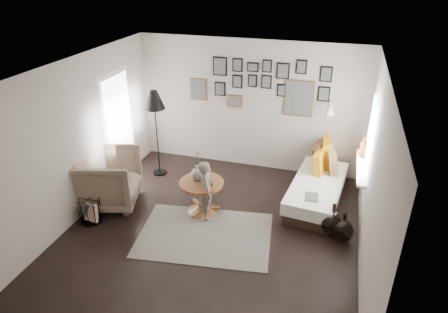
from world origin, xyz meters
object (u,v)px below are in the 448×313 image
(floor_lamp, at_px, (154,103))
(daybed, at_px, (317,186))
(pedestal_table, at_px, (202,198))
(magazine_basket, at_px, (90,211))
(child, at_px, (206,191))
(armchair, at_px, (107,179))
(demijohn_large, at_px, (332,223))
(demijohn_small, at_px, (343,230))
(vase, at_px, (197,172))

(floor_lamp, bearing_deg, daybed, -1.68)
(pedestal_table, height_order, magazine_basket, pedestal_table)
(pedestal_table, relative_size, child, 0.71)
(armchair, bearing_deg, demijohn_large, -103.53)
(pedestal_table, xyz_separation_m, demijohn_small, (2.33, -0.12, -0.08))
(child, bearing_deg, demijohn_large, -111.38)
(vase, xyz_separation_m, magazine_basket, (-1.59, -0.82, -0.54))
(armchair, relative_size, magazine_basket, 2.51)
(pedestal_table, distance_m, demijohn_large, 2.16)
(armchair, bearing_deg, vase, -98.27)
(magazine_basket, bearing_deg, floor_lamp, 78.37)
(vase, relative_size, magazine_basket, 1.26)
(vase, height_order, armchair, vase)
(armchair, height_order, demijohn_large, armchair)
(vase, xyz_separation_m, daybed, (1.92, 0.93, -0.47))
(demijohn_large, bearing_deg, floor_lamp, 163.16)
(daybed, relative_size, floor_lamp, 1.14)
(armchair, distance_m, magazine_basket, 0.65)
(pedestal_table, relative_size, magazine_basket, 1.77)
(pedestal_table, xyz_separation_m, daybed, (1.84, 0.95, 0.01))
(daybed, xyz_separation_m, floor_lamp, (-3.13, 0.09, 1.21))
(floor_lamp, height_order, child, floor_lamp)
(pedestal_table, relative_size, vase, 1.40)
(child, bearing_deg, pedestal_table, 16.13)
(vase, bearing_deg, magazine_basket, -152.59)
(floor_lamp, bearing_deg, magazine_basket, -101.63)
(daybed, distance_m, magazine_basket, 3.92)
(vase, bearing_deg, demijohn_large, -0.59)
(pedestal_table, distance_m, magazine_basket, 1.85)
(child, bearing_deg, magazine_basket, 84.31)
(vase, distance_m, floor_lamp, 1.75)
(vase, relative_size, demijohn_large, 0.97)
(floor_lamp, relative_size, magazine_basket, 4.10)
(pedestal_table, bearing_deg, demijohn_small, -3.02)
(vase, xyz_separation_m, armchair, (-1.59, -0.24, -0.27))
(armchair, xyz_separation_m, demijohn_large, (3.83, 0.21, -0.27))
(daybed, relative_size, demijohn_large, 3.57)
(demijohn_small, height_order, child, child)
(demijohn_small, xyz_separation_m, child, (-2.20, -0.03, 0.34))
(demijohn_large, xyz_separation_m, child, (-2.02, -0.15, 0.32))
(daybed, bearing_deg, floor_lamp, -175.34)
(daybed, xyz_separation_m, demijohn_small, (0.49, -1.07, -0.09))
(armchair, height_order, magazine_basket, armchair)
(pedestal_table, bearing_deg, daybed, 27.22)
(armchair, height_order, floor_lamp, floor_lamp)
(pedestal_table, relative_size, floor_lamp, 0.43)
(vase, distance_m, magazine_basket, 1.87)
(child, bearing_deg, demijohn_small, -114.83)
(pedestal_table, bearing_deg, demijohn_large, -0.08)
(floor_lamp, bearing_deg, demijohn_small, -17.81)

